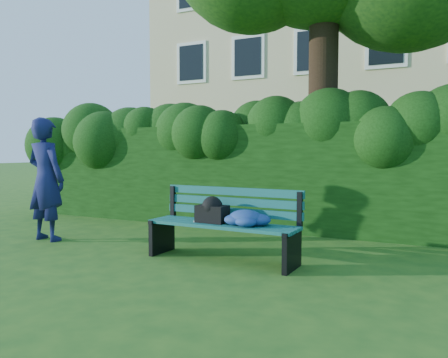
% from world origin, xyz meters
% --- Properties ---
extents(ground, '(80.00, 80.00, 0.00)m').
position_xyz_m(ground, '(0.00, 0.00, 0.00)').
color(ground, '#26561B').
rests_on(ground, ground).
extents(apartment_building, '(16.00, 8.08, 12.00)m').
position_xyz_m(apartment_building, '(-0.00, 13.99, 6.00)').
color(apartment_building, '#C4B683').
rests_on(apartment_building, ground).
extents(hedge, '(10.00, 1.00, 1.80)m').
position_xyz_m(hedge, '(0.00, 2.20, 0.90)').
color(hedge, black).
rests_on(hedge, ground).
extents(park_bench, '(1.94, 0.64, 0.89)m').
position_xyz_m(park_bench, '(0.47, -0.26, 0.50)').
color(park_bench, '#0F4F4E').
rests_on(park_bench, ground).
extents(man_reading, '(0.69, 0.47, 1.85)m').
position_xyz_m(man_reading, '(-2.54, -0.34, 0.93)').
color(man_reading, '#171C51').
rests_on(man_reading, ground).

